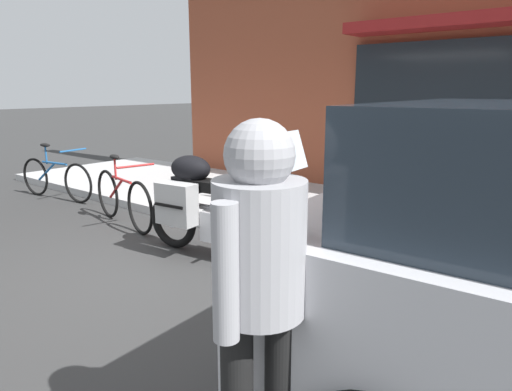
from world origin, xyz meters
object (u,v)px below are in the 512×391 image
object	(u,v)px
touring_motorcycle	(217,204)
second_bicycle_by_cafe	(56,178)
pedestrian_walking	(259,271)
parked_bicycle	(123,198)
sandwich_board_sign	(270,169)

from	to	relation	value
touring_motorcycle	second_bicycle_by_cafe	distance (m)	3.99
pedestrian_walking	second_bicycle_by_cafe	size ratio (longest dim) A/B	0.98
touring_motorcycle	parked_bicycle	size ratio (longest dim) A/B	1.32
pedestrian_walking	sandwich_board_sign	size ratio (longest dim) A/B	1.66
sandwich_board_sign	second_bicycle_by_cafe	bearing A→B (deg)	-153.25
touring_motorcycle	second_bicycle_by_cafe	size ratio (longest dim) A/B	1.29
parked_bicycle	second_bicycle_by_cafe	size ratio (longest dim) A/B	0.98
parked_bicycle	touring_motorcycle	bearing A→B (deg)	-4.51
parked_bicycle	second_bicycle_by_cafe	world-z (taller)	parked_bicycle
parked_bicycle	sandwich_board_sign	xyz separation A→B (m)	(1.06, 1.82, 0.26)
second_bicycle_by_cafe	sandwich_board_sign	bearing A→B (deg)	26.75
pedestrian_walking	second_bicycle_by_cafe	distance (m)	6.59
sandwich_board_sign	second_bicycle_by_cafe	size ratio (longest dim) A/B	0.59
pedestrian_walking	second_bicycle_by_cafe	bearing A→B (deg)	158.83
sandwich_board_sign	second_bicycle_by_cafe	xyz separation A→B (m)	(-3.18, -1.60, -0.27)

